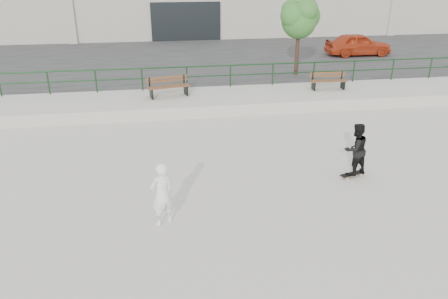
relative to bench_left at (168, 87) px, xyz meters
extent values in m
plane|color=beige|center=(1.89, -9.71, -0.92)|extent=(120.00, 120.00, 0.00)
cube|color=beige|center=(1.89, -0.21, -0.67)|extent=(30.00, 3.00, 0.50)
cube|color=#2F2F2F|center=(1.89, 8.29, -0.67)|extent=(60.00, 14.00, 0.50)
cylinder|color=#163E1B|center=(1.89, 1.09, 0.58)|extent=(28.00, 0.06, 0.06)
cylinder|color=#163E1B|center=(1.89, 1.09, 0.13)|extent=(28.00, 0.05, 0.05)
cylinder|color=#163E1B|center=(-7.11, 1.09, 0.08)|extent=(0.06, 0.06, 1.00)
cylinder|color=#163E1B|center=(-5.11, 1.09, 0.08)|extent=(0.06, 0.06, 1.00)
cylinder|color=#163E1B|center=(-3.11, 1.09, 0.08)|extent=(0.06, 0.06, 1.00)
cylinder|color=#163E1B|center=(-1.11, 1.09, 0.08)|extent=(0.06, 0.06, 1.00)
cylinder|color=#163E1B|center=(0.89, 1.09, 0.08)|extent=(0.06, 0.06, 1.00)
cylinder|color=#163E1B|center=(2.89, 1.09, 0.08)|extent=(0.06, 0.06, 1.00)
cylinder|color=#163E1B|center=(4.89, 1.09, 0.08)|extent=(0.06, 0.06, 1.00)
cylinder|color=#163E1B|center=(6.89, 1.09, 0.08)|extent=(0.06, 0.06, 1.00)
cylinder|color=#163E1B|center=(8.89, 1.09, 0.08)|extent=(0.06, 0.06, 1.00)
cylinder|color=#163E1B|center=(10.89, 1.09, 0.08)|extent=(0.06, 0.06, 1.00)
cylinder|color=#163E1B|center=(12.89, 1.09, 0.08)|extent=(0.06, 0.06, 1.00)
cube|color=black|center=(1.89, 14.24, 0.68)|extent=(5.00, 0.15, 3.20)
cube|color=beige|center=(-6.11, 14.19, 2.18)|extent=(0.60, 0.25, 6.20)
cube|color=beige|center=(9.89, 14.19, 2.18)|extent=(0.60, 0.25, 6.20)
cube|color=beige|center=(17.89, 14.19, 2.18)|extent=(0.60, 0.25, 6.20)
cube|color=#522C1C|center=(0.05, -0.24, 0.02)|extent=(1.81, 0.50, 0.04)
cube|color=#522C1C|center=(0.01, -0.06, 0.02)|extent=(1.81, 0.50, 0.04)
cube|color=#522C1C|center=(-0.02, 0.11, 0.02)|extent=(1.81, 0.50, 0.04)
cube|color=#522C1C|center=(-0.04, 0.19, 0.21)|extent=(1.79, 0.42, 0.10)
cube|color=#522C1C|center=(-0.04, 0.19, 0.35)|extent=(1.79, 0.42, 0.10)
cube|color=black|center=(-0.73, -0.22, -0.20)|extent=(0.16, 0.51, 0.43)
cube|color=black|center=(-0.79, 0.04, 0.21)|extent=(0.07, 0.06, 0.43)
cube|color=black|center=(0.76, 0.09, -0.20)|extent=(0.16, 0.51, 0.43)
cube|color=black|center=(0.70, 0.35, 0.21)|extent=(0.07, 0.06, 0.43)
cube|color=#522C1C|center=(7.19, -0.21, -0.02)|extent=(1.65, 0.18, 0.04)
cube|color=#522C1C|center=(7.19, -0.04, -0.02)|extent=(1.65, 0.18, 0.04)
cube|color=#522C1C|center=(7.20, 0.12, -0.02)|extent=(1.65, 0.18, 0.04)
cube|color=#522C1C|center=(7.20, 0.20, 0.15)|extent=(1.65, 0.10, 0.09)
cube|color=#522C1C|center=(7.20, 0.20, 0.28)|extent=(1.65, 0.10, 0.09)
cube|color=black|center=(6.51, -0.01, -0.22)|extent=(0.07, 0.46, 0.38)
cube|color=black|center=(6.52, 0.22, 0.15)|extent=(0.06, 0.05, 0.38)
cube|color=black|center=(7.88, -0.07, -0.22)|extent=(0.07, 0.46, 0.38)
cube|color=black|center=(7.89, 0.17, 0.15)|extent=(0.06, 0.05, 0.38)
cylinder|color=#432C21|center=(6.60, 2.90, 0.72)|extent=(0.19, 0.19, 2.28)
sphere|color=#2C6023|center=(6.60, 2.90, 2.24)|extent=(1.71, 1.71, 1.71)
sphere|color=#2C6023|center=(7.08, 3.18, 2.43)|extent=(1.33, 1.33, 1.33)
sphere|color=#2C6023|center=(6.22, 2.71, 2.53)|extent=(1.23, 1.23, 1.23)
sphere|color=#2C6023|center=(6.79, 2.52, 2.81)|extent=(1.14, 1.14, 1.14)
sphere|color=#2C6023|center=(6.32, 3.28, 2.72)|extent=(1.04, 1.04, 1.04)
imported|color=#BA3616|center=(11.88, 7.12, 0.26)|extent=(3.96, 1.62, 1.34)
cube|color=black|center=(5.06, -7.55, -0.83)|extent=(0.80, 0.42, 0.02)
cube|color=brown|center=(5.06, -7.55, -0.85)|extent=(0.80, 0.42, 0.01)
cube|color=#999A9E|center=(4.81, -7.62, -0.87)|extent=(0.10, 0.17, 0.03)
cube|color=#999A9E|center=(5.31, -7.47, -0.87)|extent=(0.10, 0.17, 0.03)
cylinder|color=beige|center=(4.84, -7.72, -0.89)|extent=(0.06, 0.04, 0.06)
cylinder|color=beige|center=(4.79, -7.53, -0.89)|extent=(0.06, 0.04, 0.06)
cylinder|color=beige|center=(5.34, -7.57, -0.89)|extent=(0.06, 0.04, 0.06)
cylinder|color=beige|center=(5.29, -7.38, -0.89)|extent=(0.06, 0.04, 0.06)
imported|color=black|center=(5.06, -7.55, -0.04)|extent=(0.89, 0.78, 1.56)
imported|color=white|center=(-0.52, -9.22, -0.11)|extent=(0.70, 0.61, 1.60)
camera|label=1|loc=(-0.49, -18.35, 4.94)|focal=35.00mm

